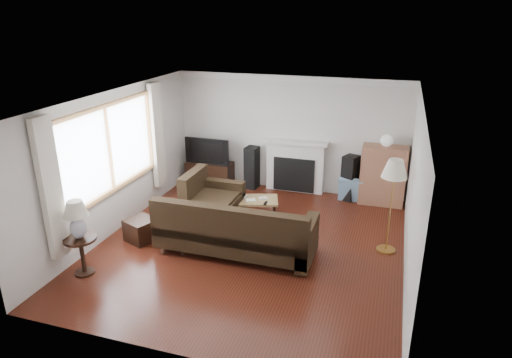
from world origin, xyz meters
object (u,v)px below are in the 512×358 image
(bookshelf, at_px, (383,175))
(floor_lamp, at_px, (391,207))
(sectional_sofa, at_px, (236,227))
(coffee_table, at_px, (252,208))
(side_table, at_px, (82,256))
(tv_stand, at_px, (210,173))

(bookshelf, bearing_deg, floor_lamp, -84.23)
(bookshelf, relative_size, sectional_sofa, 0.44)
(coffee_table, height_order, side_table, side_table)
(bookshelf, relative_size, coffee_table, 1.24)
(tv_stand, relative_size, coffee_table, 1.06)
(bookshelf, distance_m, sectional_sofa, 3.54)
(side_table, bearing_deg, bookshelf, 44.55)
(coffee_table, height_order, floor_lamp, floor_lamp)
(bookshelf, xyz_separation_m, coffee_table, (-2.33, -1.44, -0.42))
(sectional_sofa, height_order, floor_lamp, floor_lamp)
(sectional_sofa, height_order, coffee_table, sectional_sofa)
(bookshelf, xyz_separation_m, floor_lamp, (0.20, -2.00, 0.19))
(bookshelf, height_order, sectional_sofa, bookshelf)
(bookshelf, height_order, floor_lamp, floor_lamp)
(coffee_table, bearing_deg, side_table, -141.29)
(tv_stand, distance_m, floor_lamp, 4.49)
(bookshelf, bearing_deg, sectional_sofa, -127.80)
(bookshelf, relative_size, side_table, 2.03)
(sectional_sofa, height_order, side_table, sectional_sofa)
(coffee_table, relative_size, floor_lamp, 0.62)
(bookshelf, distance_m, side_table, 5.84)
(tv_stand, xyz_separation_m, bookshelf, (3.80, 0.02, 0.35))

